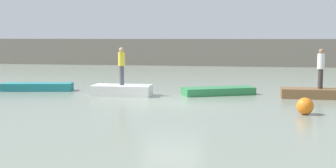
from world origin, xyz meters
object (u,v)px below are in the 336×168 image
object	(u,v)px
rowboat_white	(122,90)
rowboat_brown	(320,93)
person_white_shirt	(321,67)
rowboat_green	(218,91)
mooring_buoy	(305,106)
person_yellow_shirt	(122,64)
rowboat_teal	(37,87)

from	to	relation	value
rowboat_white	rowboat_brown	size ratio (longest dim) A/B	0.80
rowboat_white	person_white_shirt	world-z (taller)	person_white_shirt
rowboat_green	mooring_buoy	xyz separation A→B (m)	(3.42, -5.01, 0.13)
rowboat_green	rowboat_brown	bearing A→B (deg)	-29.70
rowboat_brown	mooring_buoy	distance (m)	4.74
rowboat_white	mooring_buoy	distance (m)	8.79
rowboat_green	person_yellow_shirt	xyz separation A→B (m)	(-4.48, -1.16, 1.32)
rowboat_white	rowboat_brown	xyz separation A→B (m)	(9.11, 0.74, -0.03)
rowboat_green	person_yellow_shirt	distance (m)	4.81
rowboat_white	mooring_buoy	bearing A→B (deg)	-27.81
rowboat_brown	person_white_shirt	world-z (taller)	person_white_shirt
rowboat_green	rowboat_teal	bearing A→B (deg)	155.59
rowboat_green	rowboat_brown	distance (m)	4.65
rowboat_white	rowboat_green	world-z (taller)	rowboat_white
person_yellow_shirt	mooring_buoy	xyz separation A→B (m)	(7.90, -3.85, -1.19)
rowboat_green	mooring_buoy	size ratio (longest dim) A/B	5.64
rowboat_brown	mooring_buoy	size ratio (longest dim) A/B	5.64
mooring_buoy	person_yellow_shirt	bearing A→B (deg)	154.03
rowboat_teal	person_yellow_shirt	xyz separation A→B (m)	(4.86, -1.15, 1.30)
rowboat_teal	person_white_shirt	world-z (taller)	person_white_shirt
person_white_shirt	mooring_buoy	size ratio (longest dim) A/B	2.96
rowboat_brown	person_white_shirt	bearing A→B (deg)	0.00
rowboat_white	rowboat_brown	bearing A→B (deg)	2.79
person_white_shirt	person_yellow_shirt	bearing A→B (deg)	-175.38
rowboat_white	person_white_shirt	distance (m)	9.22
rowboat_teal	rowboat_white	xyz separation A→B (m)	(4.86, -1.15, 0.05)
person_yellow_shirt	person_white_shirt	size ratio (longest dim) A/B	0.98
rowboat_teal	rowboat_green	xyz separation A→B (m)	(9.34, 0.01, -0.02)
rowboat_white	mooring_buoy	world-z (taller)	mooring_buoy
rowboat_white	person_yellow_shirt	bearing A→B (deg)	0.00
rowboat_brown	person_yellow_shirt	size ratio (longest dim) A/B	1.94
rowboat_teal	rowboat_brown	world-z (taller)	rowboat_brown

